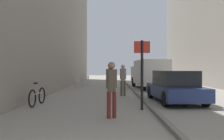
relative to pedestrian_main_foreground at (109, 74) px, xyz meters
name	(u,v)px	position (x,y,z in m)	size (l,w,h in m)	color
ground_plane	(110,93)	(0.17, -8.09, -1.02)	(80.00, 80.00, 0.00)	gray
kerb_strip	(135,93)	(1.75, -8.09, -0.96)	(0.16, 40.00, 0.12)	slate
pedestrian_main_foreground	(109,74)	(0.00, 0.00, 0.00)	(0.35, 0.23, 1.77)	black
pedestrian_mid_block	(122,78)	(0.88, -9.41, 0.01)	(0.35, 0.23, 1.78)	brown
pedestrian_far_crossing	(111,86)	(0.24, -15.32, 0.00)	(0.34, 0.23, 1.76)	maroon
delivery_van	(148,73)	(3.14, -4.32, 0.17)	(2.34, 5.67, 2.19)	silver
parked_car	(174,87)	(3.15, -11.77, -0.31)	(2.00, 4.28, 1.45)	navy
street_sign_post	(141,69)	(1.37, -13.88, 0.53)	(0.60, 0.10, 2.60)	black
bicycle_leaning	(36,96)	(-2.87, -12.84, -0.64)	(0.17, 1.77, 0.98)	black
cafe_chair_near_window	(86,80)	(-1.93, -2.29, -0.47)	(0.47, 0.47, 0.94)	#B7B2A8
cafe_chair_by_doorway	(77,81)	(-2.42, -4.30, -0.47)	(0.59, 0.59, 0.94)	#B7B2A8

